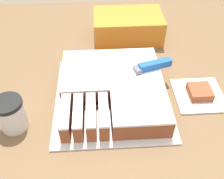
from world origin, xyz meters
name	(u,v)px	position (x,y,z in m)	size (l,w,h in m)	color
countertop	(120,151)	(0.00, 0.00, 0.44)	(1.40, 1.10, 0.88)	brown
cake_board	(112,97)	(-0.04, -0.09, 0.89)	(0.34, 0.36, 0.01)	white
cake	(114,88)	(-0.03, -0.09, 0.92)	(0.30, 0.32, 0.06)	#994C2D
knife	(144,68)	(0.06, -0.05, 0.96)	(0.28, 0.10, 0.02)	silver
coffee_cup	(11,114)	(-0.31, -0.18, 0.93)	(0.08, 0.08, 0.09)	white
paper_napkin	(199,95)	(0.22, -0.10, 0.89)	(0.15, 0.15, 0.01)	white
brownie	(200,92)	(0.22, -0.10, 0.90)	(0.07, 0.07, 0.02)	#994C2D
storage_box	(128,26)	(0.04, 0.24, 0.93)	(0.26, 0.16, 0.10)	orange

